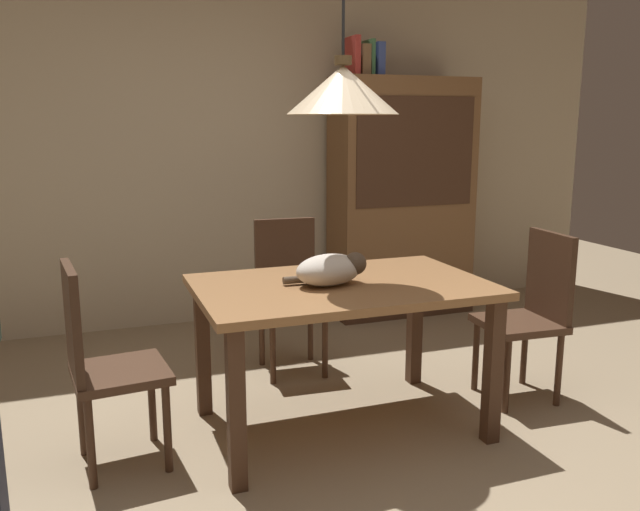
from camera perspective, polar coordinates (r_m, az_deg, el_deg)
The scene contains 13 objects.
ground at distance 2.96m, azimuth 4.84°, elevation -19.30°, with size 10.00×10.00×0.00m, color #998466.
back_wall at distance 5.06m, azimuth -7.75°, elevation 10.73°, with size 6.40×0.10×2.90m, color beige.
dining_table at distance 3.20m, azimuth 1.88°, elevation -4.16°, with size 1.40×0.90×0.75m.
chair_far_back at distance 4.04m, azimuth -2.72°, elevation -2.85°, with size 0.42×0.42×0.93m.
chair_right_side at distance 3.79m, azimuth 18.00°, elevation -4.39°, with size 0.42×0.42×0.93m.
chair_left_side at distance 3.02m, azimuth -18.60°, elevation -8.49°, with size 0.44×0.44×0.93m.
cat_sleeping at distance 3.11m, azimuth 0.97°, elevation -1.22°, with size 0.40×0.29×0.16m.
pendant_lamp at distance 3.08m, azimuth 2.01°, elevation 14.30°, with size 0.52×0.52×1.30m.
hutch_bookcase at distance 5.22m, azimuth 7.10°, elevation 4.61°, with size 1.12×0.45×1.85m.
book_red_tall at distance 5.03m, azimuth 2.85°, elevation 16.98°, with size 0.04×0.22×0.28m, color #B73833.
book_brown_thick at distance 5.05m, azimuth 3.58°, elevation 16.60°, with size 0.06×0.24×0.22m, color brown.
book_green_slim at distance 5.08m, azimuth 4.24°, elevation 16.80°, with size 0.03×0.20×0.26m, color #427A4C.
book_blue_wide at distance 5.10m, azimuth 4.85°, elevation 16.65°, with size 0.06×0.24×0.24m, color #384C93.
Camera 1 is at (-1.09, -2.30, 1.52)m, focal length 36.68 mm.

